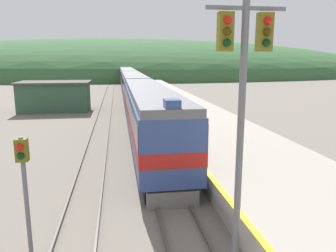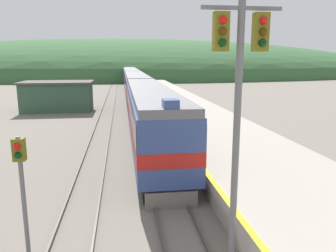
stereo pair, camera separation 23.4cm
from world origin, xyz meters
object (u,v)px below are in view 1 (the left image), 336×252
object	(u,v)px
carriage_fourth	(125,74)
signal_post_siding	(24,172)
express_train_lead_car	(149,115)
carriage_third	(128,79)
carriage_second	(133,88)
carriage_fifth	(124,71)
signal_mast_main	(243,84)

from	to	relation	value
carriage_fourth	signal_post_siding	world-z (taller)	carriage_fourth
express_train_lead_car	carriage_third	xyz separation A→B (m)	(0.00, 45.66, -0.01)
carriage_second	express_train_lead_car	bearing A→B (deg)	-90.00
carriage_second	carriage_fifth	world-z (taller)	same
carriage_second	carriage_fourth	xyz separation A→B (m)	(0.00, 45.67, 0.00)
signal_post_siding	carriage_fifth	bearing A→B (deg)	87.18
signal_mast_main	carriage_third	bearing A→B (deg)	91.17
express_train_lead_car	carriage_fourth	world-z (taller)	express_train_lead_car
carriage_third	express_train_lead_car	bearing A→B (deg)	-90.00
carriage_second	carriage_fourth	size ratio (longest dim) A/B	1.00
carriage_fifth	signal_mast_main	distance (m)	105.93
carriage_fifth	carriage_third	bearing A→B (deg)	-90.00
carriage_third	carriage_fifth	size ratio (longest dim) A/B	1.00
carriage_fourth	signal_post_siding	bearing A→B (deg)	-93.61
carriage_second	signal_mast_main	size ratio (longest dim) A/B	2.59
express_train_lead_car	signal_post_siding	world-z (taller)	express_train_lead_car
carriage_fourth	carriage_fifth	xyz separation A→B (m)	(0.00, 22.84, 0.00)
carriage_third	carriage_fourth	xyz separation A→B (m)	(0.00, 22.84, 0.00)
signal_mast_main	signal_post_siding	size ratio (longest dim) A/B	2.15
carriage_third	carriage_fourth	world-z (taller)	same
express_train_lead_car	carriage_fourth	distance (m)	68.50
carriage_fourth	carriage_third	bearing A→B (deg)	-90.00
carriage_third	signal_mast_main	size ratio (longest dim) A/B	2.59
express_train_lead_car	signal_mast_main	distance (m)	14.95
carriage_third	signal_mast_main	bearing A→B (deg)	-88.83
express_train_lead_car	carriage_fifth	bearing A→B (deg)	90.00
carriage_fourth	signal_mast_main	bearing A→B (deg)	-89.15
carriage_second	signal_post_siding	bearing A→B (deg)	-98.16
carriage_second	signal_mast_main	world-z (taller)	signal_mast_main
signal_mast_main	carriage_fourth	bearing A→B (deg)	90.85
express_train_lead_car	carriage_second	world-z (taller)	express_train_lead_car
carriage_fifth	carriage_fourth	bearing A→B (deg)	-90.00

